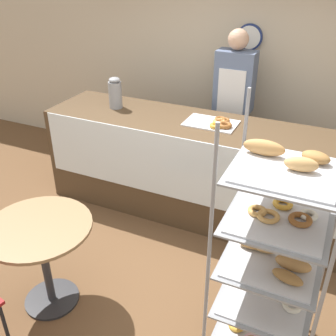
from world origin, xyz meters
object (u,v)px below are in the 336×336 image
coffee_carafe (115,93)px  pastry_rack (272,257)px  cafe_table (42,245)px  person_worker (233,106)px  donut_tray_counter (217,123)px

coffee_carafe → pastry_rack: bearing=-35.7°
pastry_rack → coffee_carafe: 2.37m
pastry_rack → cafe_table: bearing=-169.9°
cafe_table → person_worker: bearing=72.6°
person_worker → cafe_table: person_worker is taller
cafe_table → donut_tray_counter: bearing=65.9°
pastry_rack → coffee_carafe: size_ratio=5.44×
person_worker → coffee_carafe: 1.24m
coffee_carafe → donut_tray_counter: size_ratio=0.66×
person_worker → donut_tray_counter: (0.03, -0.62, 0.04)m
pastry_rack → person_worker: size_ratio=0.99×
person_worker → donut_tray_counter: person_worker is taller
pastry_rack → donut_tray_counter: 1.61m
cafe_table → donut_tray_counter: 1.86m
person_worker → donut_tray_counter: bearing=-87.5°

